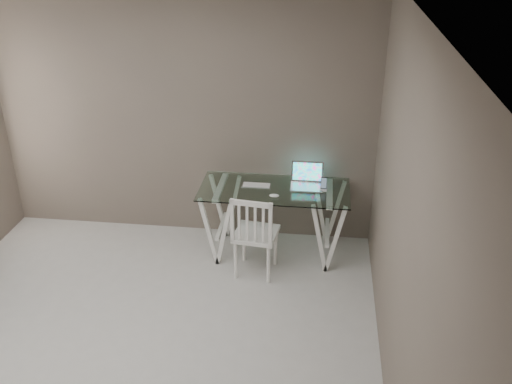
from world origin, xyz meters
TOP-DOWN VIEW (x-y plane):
  - room at (-0.06, 0.02)m, footprint 4.50×4.52m
  - desk at (0.99, 1.85)m, footprint 1.50×0.70m
  - chair at (0.84, 1.41)m, footprint 0.45×0.45m
  - laptop at (1.31, 1.97)m, footprint 0.32×0.26m
  - keyboard at (0.80, 1.90)m, footprint 0.29×0.13m
  - mouse at (1.00, 1.67)m, footprint 0.10×0.06m
  - phone_dock at (1.48, 1.88)m, footprint 0.07×0.07m

SIDE VIEW (x-z plane):
  - desk at x=0.99m, z-range 0.01..0.76m
  - chair at x=0.84m, z-range 0.05..0.93m
  - keyboard at x=0.80m, z-range 0.75..0.75m
  - mouse at x=1.00m, z-range 0.75..0.78m
  - phone_dock at x=1.48m, z-range 0.72..0.85m
  - laptop at x=1.31m, z-range 0.69..0.91m
  - room at x=-0.06m, z-range 0.36..3.07m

